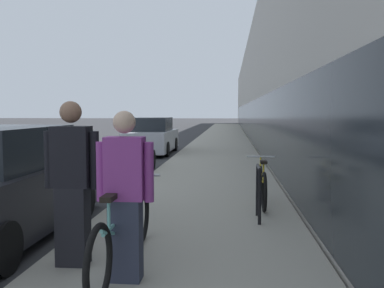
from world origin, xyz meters
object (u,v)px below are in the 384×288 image
person_bystander (72,183)px  parked_sedan_far (152,137)px  tandem_bicycle (124,233)px  person_rider (125,196)px  bike_rack_hoop (259,187)px  vintage_roadster_curbside (116,160)px  cruiser_bike_nearest (262,186)px

person_bystander → parked_sedan_far: size_ratio=0.42×
tandem_bicycle → person_bystander: person_bystander is taller
person_bystander → tandem_bicycle: bearing=-5.8°
person_rider → parked_sedan_far: 13.98m
person_rider → bike_rack_hoop: (1.46, 2.50, -0.33)m
parked_sedan_far → vintage_roadster_curbside: bearing=-89.0°
bike_rack_hoop → vintage_roadster_curbside: (-3.64, 5.17, -0.21)m
bike_rack_hoop → cruiser_bike_nearest: bearing=82.9°
tandem_bicycle → person_rider: person_rider is taller
person_rider → parked_sedan_far: (-2.28, 13.79, -0.25)m
cruiser_bike_nearest → vintage_roadster_curbside: (-3.77, 4.15, -0.06)m
tandem_bicycle → person_bystander: (-0.58, 0.06, 0.51)m
bike_rack_hoop → person_rider: bearing=-120.3°
person_rider → cruiser_bike_nearest: 3.90m
bike_rack_hoop → vintage_roadster_curbside: vintage_roadster_curbside is taller
tandem_bicycle → cruiser_bike_nearest: 3.63m
person_rider → vintage_roadster_curbside: bearing=105.8°
person_bystander → bike_rack_hoop: person_bystander is taller
person_rider → cruiser_bike_nearest: person_rider is taller
cruiser_bike_nearest → parked_sedan_far: 10.97m
person_rider → cruiser_bike_nearest: bearing=65.7°
person_rider → vintage_roadster_curbside: person_rider is taller
person_rider → person_bystander: bearing=151.1°
person_rider → bike_rack_hoop: 2.92m
parked_sedan_far → tandem_bicycle: bearing=-80.8°
tandem_bicycle → parked_sedan_far: parked_sedan_far is taller
person_rider → parked_sedan_far: size_ratio=0.39×
person_bystander → vintage_roadster_curbside: 7.48m
tandem_bicycle → bike_rack_hoop: tandem_bicycle is taller
tandem_bicycle → parked_sedan_far: 13.65m
person_bystander → vintage_roadster_curbside: bearing=101.6°
bike_rack_hoop → parked_sedan_far: bearing=108.4°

